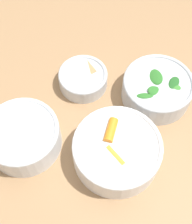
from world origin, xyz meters
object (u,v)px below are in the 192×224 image
(bowl_carrots, at_px, (117,151))
(bowl_greens, at_px, (157,88))
(bowl_beans_hotdog, at_px, (23,137))
(bowl_cookies, at_px, (83,78))

(bowl_carrots, height_order, bowl_greens, bowl_carrots)
(bowl_beans_hotdog, height_order, bowl_cookies, bowl_beans_hotdog)
(bowl_carrots, xyz_separation_m, bowl_beans_hotdog, (0.20, 0.04, -0.00))
(bowl_cookies, bearing_deg, bowl_greens, -172.79)
(bowl_beans_hotdog, distance_m, bowl_cookies, 0.21)
(bowl_carrots, height_order, bowl_cookies, bowl_carrots)
(bowl_beans_hotdog, xyz_separation_m, bowl_cookies, (-0.07, -0.20, -0.01))
(bowl_greens, relative_size, bowl_cookies, 1.38)
(bowl_cookies, bearing_deg, bowl_carrots, 129.81)
(bowl_carrots, bearing_deg, bowl_greens, -103.09)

